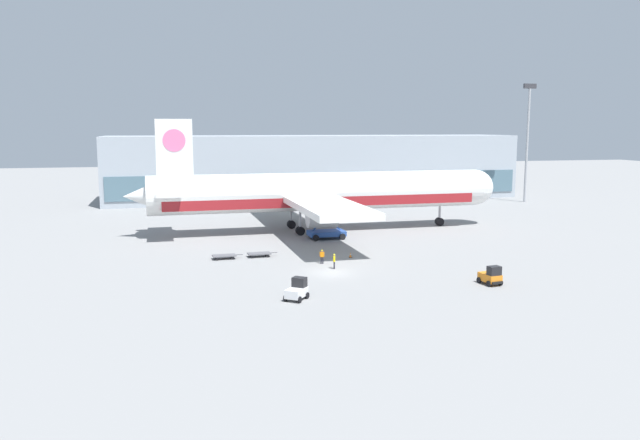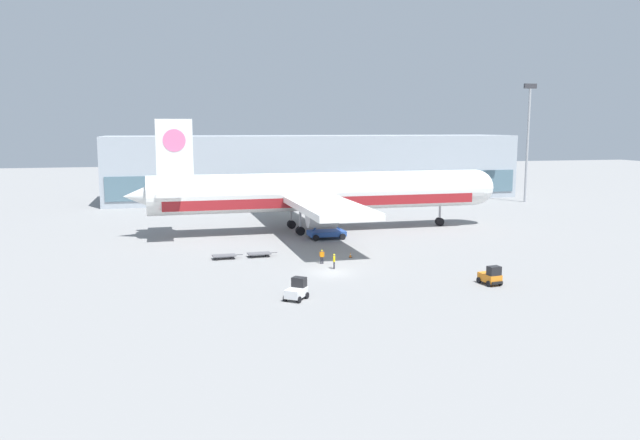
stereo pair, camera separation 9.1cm
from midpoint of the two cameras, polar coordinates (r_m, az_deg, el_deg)
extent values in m
plane|color=gray|center=(68.65, 1.03, -4.85)|extent=(400.00, 400.00, 0.00)
cube|color=#9EA8B2|center=(139.99, -0.55, 4.87)|extent=(90.00, 18.00, 14.00)
cube|color=slate|center=(131.41, 0.36, 3.25)|extent=(88.20, 0.20, 4.90)
cylinder|color=#9EA0A5|center=(139.57, 18.39, 6.44)|extent=(0.50, 0.50, 23.81)
cube|color=#333338|center=(139.77, 18.63, 11.53)|extent=(2.80, 0.50, 1.00)
cylinder|color=white|center=(95.54, 0.15, 2.64)|extent=(52.09, 6.65, 5.80)
cube|color=maroon|center=(95.69, 0.14, 1.86)|extent=(47.93, 6.46, 1.45)
sphere|color=white|center=(105.18, 13.99, 2.92)|extent=(5.68, 5.68, 5.68)
cone|color=white|center=(92.45, -15.65, 2.13)|extent=(6.47, 5.61, 5.51)
cube|color=white|center=(91.99, -13.21, 6.50)|extent=(5.21, 0.52, 8.00)
cylinder|color=pink|center=(91.97, -13.23, 7.10)|extent=(3.21, 0.60, 3.20)
cube|color=white|center=(92.38, -13.73, 2.56)|extent=(3.81, 13.06, 0.50)
cube|color=white|center=(95.00, -1.37, 2.16)|extent=(8.78, 48.12, 0.90)
cylinder|color=#9EA0A5|center=(85.52, 0.18, 0.25)|extent=(4.25, 2.87, 2.80)
cylinder|color=#9EA0A5|center=(104.98, -2.63, 1.77)|extent=(4.25, 2.87, 2.80)
cylinder|color=#9EA0A5|center=(102.73, 10.87, 0.96)|extent=(0.36, 0.36, 4.00)
cylinder|color=black|center=(103.01, 10.83, -0.14)|extent=(1.31, 0.92, 1.30)
cylinder|color=#9EA0A5|center=(91.90, -1.86, 0.23)|extent=(0.36, 0.36, 4.00)
cylinder|color=black|center=(92.21, -1.85, -1.00)|extent=(1.31, 0.92, 1.30)
cylinder|color=#9EA0A5|center=(98.09, -2.68, 0.75)|extent=(0.36, 0.36, 4.00)
cylinder|color=black|center=(98.38, -2.67, -0.40)|extent=(1.31, 0.92, 1.30)
cube|color=#284C99|center=(89.35, 0.56, -1.20)|extent=(5.25, 3.08, 0.70)
cube|color=#B2B2B7|center=(88.71, 0.56, 1.61)|extent=(4.99, 2.93, 0.30)
cube|color=yellow|center=(88.65, 0.56, 1.96)|extent=(4.99, 2.93, 0.08)
cube|color=#284C99|center=(88.98, 0.56, 0.31)|extent=(4.27, 0.23, 4.18)
cube|color=#284C99|center=(88.98, 0.56, 0.31)|extent=(4.27, 0.23, 4.18)
cylinder|color=black|center=(91.35, 1.49, -1.21)|extent=(0.91, 0.37, 0.90)
cylinder|color=black|center=(88.52, 2.03, -1.53)|extent=(0.91, 0.37, 0.90)
cylinder|color=black|center=(90.36, -0.88, -1.32)|extent=(0.91, 0.37, 0.90)
cylinder|color=black|center=(87.49, -0.42, -1.64)|extent=(0.91, 0.37, 0.90)
cube|color=silver|center=(58.00, -2.22, -6.64)|extent=(2.52, 2.67, 0.80)
cube|color=black|center=(58.34, -1.94, -5.69)|extent=(1.53, 1.47, 0.90)
cube|color=black|center=(59.13, -1.68, -6.62)|extent=(1.09, 0.90, 0.24)
cylinder|color=black|center=(59.10, -2.48, -6.76)|extent=(0.56, 0.62, 0.60)
cylinder|color=black|center=(58.50, -1.24, -6.91)|extent=(0.56, 0.62, 0.60)
cylinder|color=black|center=(57.72, -3.20, -7.14)|extent=(0.56, 0.62, 0.60)
cylinder|color=black|center=(57.11, -1.95, -7.30)|extent=(0.56, 0.62, 0.60)
cube|color=orange|center=(65.91, 15.23, -5.09)|extent=(1.71, 2.47, 0.80)
cube|color=black|center=(65.22, 15.60, -4.48)|extent=(1.35, 1.07, 0.90)
cube|color=black|center=(65.03, 15.87, -5.55)|extent=(1.27, 0.34, 0.24)
cylinder|color=black|center=(65.80, 16.13, -5.51)|extent=(0.32, 0.63, 0.60)
cylinder|color=black|center=(64.97, 15.15, -5.64)|extent=(0.32, 0.63, 0.60)
cylinder|color=black|center=(67.04, 15.28, -5.21)|extent=(0.32, 0.63, 0.60)
cylinder|color=black|center=(66.22, 14.31, -5.35)|extent=(0.32, 0.63, 0.60)
cube|color=#56565B|center=(76.52, -8.79, -3.23)|extent=(2.89, 1.67, 0.12)
cube|color=#56565B|center=(76.80, -7.43, -3.16)|extent=(0.90, 0.13, 0.08)
cylinder|color=black|center=(77.33, -8.14, -3.28)|extent=(0.37, 0.17, 0.36)
cylinder|color=black|center=(76.09, -7.99, -3.47)|extent=(0.37, 0.17, 0.36)
cylinder|color=black|center=(77.05, -9.58, -3.35)|extent=(0.37, 0.17, 0.36)
cylinder|color=black|center=(75.82, -9.45, -3.54)|extent=(0.37, 0.17, 0.36)
cube|color=#56565B|center=(77.23, -5.62, -3.07)|extent=(2.89, 1.67, 0.12)
cube|color=#56565B|center=(77.61, -4.28, -2.99)|extent=(0.90, 0.13, 0.08)
cylinder|color=black|center=(78.09, -5.01, -3.11)|extent=(0.37, 0.17, 0.36)
cylinder|color=black|center=(76.87, -4.81, -3.29)|extent=(0.37, 0.17, 0.36)
cylinder|color=black|center=(77.71, -6.42, -3.19)|extent=(0.37, 0.17, 0.36)
cylinder|color=black|center=(76.48, -6.24, -3.37)|extent=(0.37, 0.17, 0.36)
cylinder|color=black|center=(73.05, 0.07, -3.71)|extent=(0.14, 0.14, 0.80)
cylinder|color=black|center=(73.04, 0.23, -3.71)|extent=(0.14, 0.14, 0.80)
cube|color=orange|center=(72.90, 0.15, -3.17)|extent=(0.41, 0.32, 0.60)
cylinder|color=orange|center=(72.91, -0.04, -3.14)|extent=(0.09, 0.09, 0.54)
cylinder|color=orange|center=(72.88, 0.34, -3.15)|extent=(0.09, 0.09, 0.54)
sphere|color=#846047|center=(72.82, 0.15, -2.85)|extent=(0.22, 0.22, 0.22)
sphere|color=yellow|center=(72.81, 0.15, -2.81)|extent=(0.21, 0.21, 0.21)
cylinder|color=black|center=(70.56, 1.28, -4.14)|extent=(0.14, 0.14, 0.83)
cylinder|color=black|center=(70.37, 1.26, -4.17)|extent=(0.14, 0.14, 0.83)
cube|color=yellow|center=(70.31, 1.27, -3.58)|extent=(0.33, 0.41, 0.62)
cylinder|color=yellow|center=(70.54, 1.29, -3.51)|extent=(0.09, 0.09, 0.56)
cylinder|color=yellow|center=(70.07, 1.25, -3.59)|extent=(0.09, 0.09, 0.56)
sphere|color=#846047|center=(70.22, 1.27, -3.24)|extent=(0.22, 0.22, 0.22)
sphere|color=yellow|center=(70.21, 1.27, -3.19)|extent=(0.21, 0.21, 0.21)
cube|color=black|center=(76.66, 2.76, -3.43)|extent=(0.40, 0.40, 0.04)
cone|color=orange|center=(76.59, 2.76, -3.20)|extent=(0.32, 0.32, 0.59)
cylinder|color=white|center=(76.59, 2.76, -3.17)|extent=(0.19, 0.19, 0.08)
camera|label=1|loc=(0.05, -90.03, 0.00)|focal=35.00mm
camera|label=2|loc=(0.05, 89.97, 0.00)|focal=35.00mm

